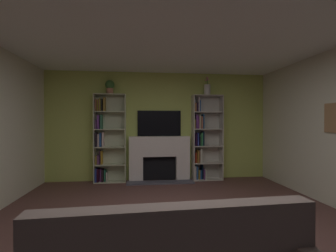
# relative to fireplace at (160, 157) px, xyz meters

# --- Properties ---
(ground_plane) EXTENTS (7.54, 7.54, 0.00)m
(ground_plane) POSITION_rel_fireplace_xyz_m (0.00, -3.02, -0.56)
(ground_plane) COLOR brown
(wall_back_accent) EXTENTS (5.42, 0.06, 2.58)m
(wall_back_accent) POSITION_rel_fireplace_xyz_m (0.00, 0.15, 0.74)
(wall_back_accent) COLOR #BBCA5E
(wall_back_accent) RESTS_ON ground_plane
(ceiling) EXTENTS (5.42, 6.40, 0.06)m
(ceiling) POSITION_rel_fireplace_xyz_m (0.00, -3.02, 2.06)
(ceiling) COLOR white
(ceiling) RESTS_ON wall_back_accent
(fireplace) EXTENTS (1.53, 0.53, 1.05)m
(fireplace) POSITION_rel_fireplace_xyz_m (0.00, 0.00, 0.00)
(fireplace) COLOR white
(fireplace) RESTS_ON ground_plane
(tv) EXTENTS (1.04, 0.06, 0.61)m
(tv) POSITION_rel_fireplace_xyz_m (0.00, 0.09, 0.81)
(tv) COLOR black
(tv) RESTS_ON fireplace
(bookshelf_left) EXTENTS (0.72, 0.28, 2.04)m
(bookshelf_left) POSITION_rel_fireplace_xyz_m (-1.24, 0.02, 0.43)
(bookshelf_left) COLOR beige
(bookshelf_left) RESTS_ON ground_plane
(bookshelf_right) EXTENTS (0.72, 0.31, 2.04)m
(bookshelf_right) POSITION_rel_fireplace_xyz_m (1.06, 0.00, 0.42)
(bookshelf_right) COLOR beige
(bookshelf_right) RESTS_ON ground_plane
(potted_plant) EXTENTS (0.21, 0.21, 0.32)m
(potted_plant) POSITION_rel_fireplace_xyz_m (-1.15, -0.03, 1.66)
(potted_plant) COLOR #AE6F53
(potted_plant) RESTS_ON bookshelf_left
(vase_with_flowers) EXTENTS (0.16, 0.16, 0.44)m
(vase_with_flowers) POSITION_rel_fireplace_xyz_m (1.15, -0.03, 1.62)
(vase_with_flowers) COLOR silver
(vase_with_flowers) RESTS_ON bookshelf_right
(coffee_table) EXTENTS (0.74, 0.45, 0.39)m
(coffee_table) POSITION_rel_fireplace_xyz_m (-0.20, -3.62, -0.23)
(coffee_table) COLOR brown
(coffee_table) RESTS_ON ground_plane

